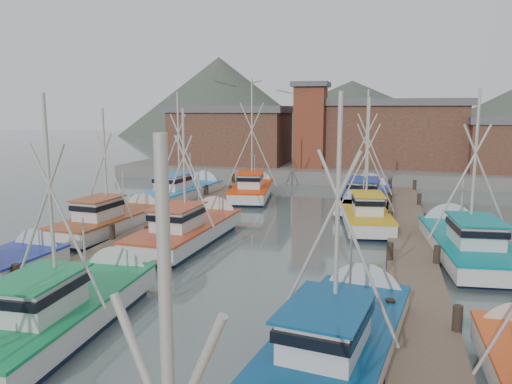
% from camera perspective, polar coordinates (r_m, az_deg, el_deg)
% --- Properties ---
extents(ground, '(260.00, 260.00, 0.00)m').
position_cam_1_polar(ground, '(19.74, -3.13, -11.67)').
color(ground, '#495756').
rests_on(ground, ground).
extents(dock_left, '(2.30, 46.00, 1.50)m').
position_cam_1_polar(dock_left, '(25.96, -15.24, -6.28)').
color(dock_left, brown).
rests_on(dock_left, ground).
extents(dock_right, '(2.30, 46.00, 1.50)m').
position_cam_1_polar(dock_right, '(22.65, 17.55, -8.72)').
color(dock_right, brown).
rests_on(dock_right, ground).
extents(quay, '(44.00, 16.00, 1.20)m').
position_cam_1_polar(quay, '(55.17, 8.82, 2.61)').
color(quay, slate).
rests_on(quay, ground).
extents(shed_left, '(12.72, 8.48, 6.20)m').
position_cam_1_polar(shed_left, '(55.16, -2.82, 6.61)').
color(shed_left, brown).
rests_on(shed_left, quay).
extents(shed_center, '(14.84, 9.54, 6.90)m').
position_cam_1_polar(shed_center, '(54.54, 15.25, 6.62)').
color(shed_center, brown).
rests_on(shed_center, quay).
extents(lookout_tower, '(3.60, 3.60, 8.50)m').
position_cam_1_polar(lookout_tower, '(51.10, 6.22, 7.69)').
color(lookout_tower, brown).
rests_on(lookout_tower, quay).
extents(distant_hills, '(175.00, 140.00, 42.00)m').
position_cam_1_polar(distant_hills, '(141.47, 7.40, 6.55)').
color(distant_hills, '#495244').
rests_on(distant_hills, ground).
extents(boat_4, '(3.40, 9.15, 8.35)m').
position_cam_1_polar(boat_4, '(17.91, -20.39, -12.20)').
color(boat_4, '#101C36').
rests_on(boat_4, ground).
extents(boat_5, '(4.25, 9.75, 8.39)m').
position_cam_1_polar(boat_5, '(14.99, 9.63, -16.10)').
color(boat_5, '#101C36').
rests_on(boat_5, ground).
extents(boat_8, '(3.43, 9.65, 8.00)m').
position_cam_1_polar(boat_8, '(27.28, -7.37, -4.24)').
color(boat_8, '#101C36').
rests_on(boat_8, ground).
extents(boat_9, '(3.77, 8.60, 8.43)m').
position_cam_1_polar(boat_9, '(31.31, 12.27, -2.59)').
color(boat_9, '#101C36').
rests_on(boat_9, ground).
extents(boat_10, '(3.40, 8.92, 7.90)m').
position_cam_1_polar(boat_10, '(30.30, -15.80, -3.13)').
color(boat_10, '#101C36').
rests_on(boat_10, ground).
extents(boat_11, '(4.06, 10.05, 8.90)m').
position_cam_1_polar(boat_11, '(26.34, 22.73, -5.41)').
color(boat_11, '#101C36').
rests_on(boat_11, ground).
extents(boat_12, '(4.02, 9.21, 10.24)m').
position_cam_1_polar(boat_12, '(40.19, -0.35, 0.29)').
color(boat_12, '#101C36').
rests_on(boat_12, ground).
extents(boat_13, '(3.86, 10.27, 9.41)m').
position_cam_1_polar(boat_13, '(37.64, 12.42, -0.57)').
color(boat_13, '#101C36').
rests_on(boat_13, ground).
extents(boat_14, '(3.95, 9.83, 9.21)m').
position_cam_1_polar(boat_14, '(39.69, -8.18, 0.08)').
color(boat_14, '#101C36').
rests_on(boat_14, ground).
extents(gull_near, '(1.50, 0.66, 0.24)m').
position_cam_1_polar(gull_near, '(16.12, -2.11, 12.20)').
color(gull_near, gray).
rests_on(gull_near, ground).
extents(gull_far, '(1.53, 0.66, 0.24)m').
position_cam_1_polar(gull_far, '(21.74, 4.22, 11.31)').
color(gull_far, gray).
rests_on(gull_far, ground).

